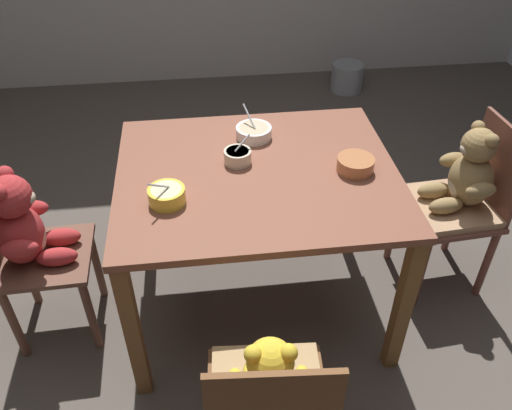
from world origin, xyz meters
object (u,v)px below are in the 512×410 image
at_px(porridge_bowl_white_far_center, 254,132).
at_px(metal_pail, 347,77).
at_px(teddy_chair_near_right, 463,188).
at_px(teddy_chair_near_left, 24,233).
at_px(porridge_bowl_terracotta_near_right, 355,164).
at_px(dining_table, 257,191).
at_px(porridge_bowl_cream_center, 238,156).
at_px(porridge_bowl_yellow_near_left, 167,195).
at_px(teddy_chair_near_front, 269,398).

bearing_deg(porridge_bowl_white_far_center, metal_pail, 62.39).
bearing_deg(teddy_chair_near_right, teddy_chair_near_left, -1.24).
height_order(porridge_bowl_terracotta_near_right, metal_pail, porridge_bowl_terracotta_near_right).
bearing_deg(dining_table, teddy_chair_near_right, 3.32).
relative_size(teddy_chair_near_right, porridge_bowl_terracotta_near_right, 5.76).
bearing_deg(porridge_bowl_cream_center, porridge_bowl_white_far_center, 64.70).
height_order(teddy_chair_near_right, porridge_bowl_yellow_near_left, porridge_bowl_yellow_near_left).
xyz_separation_m(dining_table, teddy_chair_near_left, (-0.94, -0.04, -0.09)).
bearing_deg(metal_pail, teddy_chair_near_left, -131.68).
relative_size(dining_table, teddy_chair_near_left, 1.26).
bearing_deg(porridge_bowl_white_far_center, teddy_chair_near_left, -162.64).
bearing_deg(porridge_bowl_cream_center, teddy_chair_near_right, -1.17).
distance_m(teddy_chair_near_left, porridge_bowl_terracotta_near_right, 1.35).
bearing_deg(dining_table, porridge_bowl_yellow_near_left, -156.44).
bearing_deg(teddy_chair_near_right, metal_pail, -95.82).
height_order(dining_table, teddy_chair_near_front, teddy_chair_near_front).
distance_m(dining_table, teddy_chair_near_right, 0.95).
relative_size(teddy_chair_near_front, teddy_chair_near_left, 0.97).
distance_m(teddy_chair_near_left, metal_pail, 2.96).
bearing_deg(teddy_chair_near_right, porridge_bowl_white_far_center, -16.75).
relative_size(dining_table, porridge_bowl_cream_center, 9.95).
bearing_deg(teddy_chair_near_front, porridge_bowl_yellow_near_left, 26.62).
bearing_deg(porridge_bowl_white_far_center, teddy_chair_near_front, -94.57).
distance_m(porridge_bowl_yellow_near_left, porridge_bowl_terracotta_near_right, 0.75).
height_order(teddy_chair_near_front, porridge_bowl_terracotta_near_right, teddy_chair_near_front).
xyz_separation_m(dining_table, porridge_bowl_yellow_near_left, (-0.36, -0.15, 0.13)).
bearing_deg(metal_pail, porridge_bowl_cream_center, -117.41).
bearing_deg(teddy_chair_near_right, teddy_chair_near_front, 37.76).
height_order(porridge_bowl_white_far_center, porridge_bowl_terracotta_near_right, porridge_bowl_white_far_center).
distance_m(porridge_bowl_cream_center, porridge_bowl_white_far_center, 0.21).
bearing_deg(teddy_chair_near_left, porridge_bowl_white_far_center, 15.71).
bearing_deg(metal_pail, porridge_bowl_terracotta_near_right, -105.72).
bearing_deg(teddy_chair_near_left, porridge_bowl_cream_center, 5.73).
height_order(dining_table, porridge_bowl_yellow_near_left, porridge_bowl_yellow_near_left).
distance_m(porridge_bowl_cream_center, porridge_bowl_yellow_near_left, 0.36).
distance_m(teddy_chair_near_left, porridge_bowl_cream_center, 0.91).
relative_size(teddy_chair_near_right, porridge_bowl_yellow_near_left, 6.19).
relative_size(porridge_bowl_cream_center, metal_pail, 0.44).
height_order(dining_table, porridge_bowl_white_far_center, porridge_bowl_white_far_center).
xyz_separation_m(teddy_chair_near_right, porridge_bowl_terracotta_near_right, (-0.55, -0.09, 0.24)).
xyz_separation_m(porridge_bowl_white_far_center, porridge_bowl_terracotta_near_right, (0.37, -0.30, 0.00)).
distance_m(teddy_chair_near_left, porridge_bowl_white_far_center, 1.03).
relative_size(porridge_bowl_cream_center, porridge_bowl_yellow_near_left, 0.82).
height_order(teddy_chair_near_left, metal_pail, teddy_chair_near_left).
height_order(teddy_chair_near_right, porridge_bowl_white_far_center, porridge_bowl_white_far_center).
relative_size(teddy_chair_near_front, porridge_bowl_cream_center, 7.63).
relative_size(teddy_chair_near_right, porridge_bowl_cream_center, 7.55).
height_order(teddy_chair_near_left, teddy_chair_near_right, teddy_chair_near_left).
xyz_separation_m(teddy_chair_near_right, porridge_bowl_white_far_center, (-0.92, 0.21, 0.23)).
relative_size(porridge_bowl_white_far_center, porridge_bowl_terracotta_near_right, 1.09).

